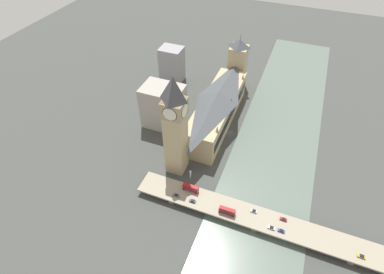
{
  "coord_description": "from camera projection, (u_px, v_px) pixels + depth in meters",
  "views": [
    {
      "loc": [
        -34.93,
        174.07,
        161.97
      ],
      "look_at": [
        18.95,
        36.14,
        21.08
      ],
      "focal_mm": 28.0,
      "sensor_mm": 36.0,
      "label": 1
    }
  ],
  "objects": [
    {
      "name": "ground_plane",
      "position": [
        231.0,
        133.0,
        238.32
      ],
      "size": [
        600.0,
        600.0,
        0.0
      ],
      "primitive_type": "plane",
      "color": "#424442"
    },
    {
      "name": "river_water",
      "position": [
        276.0,
        145.0,
        228.7
      ],
      "size": [
        60.21,
        360.0,
        0.3
      ],
      "primitive_type": "cube",
      "color": "slate",
      "rests_on": "ground_plane"
    },
    {
      "name": "parliament_hall",
      "position": [
        217.0,
        108.0,
        237.08
      ],
      "size": [
        23.85,
        93.03,
        30.71
      ],
      "color": "tan",
      "rests_on": "ground_plane"
    },
    {
      "name": "clock_tower",
      "position": [
        175.0,
        125.0,
        184.33
      ],
      "size": [
        13.55,
        13.55,
        74.95
      ],
      "color": "tan",
      "rests_on": "ground_plane"
    },
    {
      "name": "victoria_tower",
      "position": [
        237.0,
        64.0,
        270.72
      ],
      "size": [
        15.13,
        15.13,
        50.66
      ],
      "color": "tan",
      "rests_on": "ground_plane"
    },
    {
      "name": "road_bridge",
      "position": [
        257.0,
        218.0,
        178.04
      ],
      "size": [
        152.42,
        16.26,
        5.12
      ],
      "color": "gray",
      "rests_on": "ground_plane"
    },
    {
      "name": "double_decker_bus_lead",
      "position": [
        227.0,
        211.0,
        177.59
      ],
      "size": [
        10.02,
        2.55,
        4.72
      ],
      "color": "red",
      "rests_on": "road_bridge"
    },
    {
      "name": "double_decker_bus_mid",
      "position": [
        191.0,
        188.0,
        189.71
      ],
      "size": [
        10.47,
        2.6,
        4.86
      ],
      "color": "red",
      "rests_on": "road_bridge"
    },
    {
      "name": "car_northbound_lead",
      "position": [
        193.0,
        201.0,
        184.92
      ],
      "size": [
        3.94,
        1.93,
        1.35
      ],
      "color": "black",
      "rests_on": "road_bridge"
    },
    {
      "name": "car_northbound_mid",
      "position": [
        283.0,
        219.0,
        175.71
      ],
      "size": [
        4.15,
        1.86,
        1.32
      ],
      "color": "maroon",
      "rests_on": "road_bridge"
    },
    {
      "name": "car_northbound_tail",
      "position": [
        362.0,
        256.0,
        159.56
      ],
      "size": [
        4.09,
        1.79,
        1.42
      ],
      "color": "gold",
      "rests_on": "road_bridge"
    },
    {
      "name": "car_southbound_lead",
      "position": [
        281.0,
        231.0,
        170.36
      ],
      "size": [
        3.97,
        1.77,
        1.34
      ],
      "color": "navy",
      "rests_on": "road_bridge"
    },
    {
      "name": "car_southbound_mid",
      "position": [
        254.0,
        211.0,
        179.73
      ],
      "size": [
        3.82,
        1.92,
        1.4
      ],
      "color": "silver",
      "rests_on": "road_bridge"
    },
    {
      "name": "car_southbound_tail",
      "position": [
        271.0,
        228.0,
        171.73
      ],
      "size": [
        4.11,
        1.79,
        1.39
      ],
      "color": "silver",
      "rests_on": "road_bridge"
    },
    {
      "name": "car_southbound_extra",
      "position": [
        176.0,
        195.0,
        187.94
      ],
      "size": [
        4.45,
        1.85,
        1.34
      ],
      "color": "slate",
      "rests_on": "road_bridge"
    },
    {
      "name": "city_block_west",
      "position": [
        163.0,
        107.0,
        234.86
      ],
      "size": [
        31.4,
        22.45,
        34.9
      ],
      "color": "#A39E93",
      "rests_on": "ground_plane"
    },
    {
      "name": "city_block_center",
      "position": [
        172.0,
        65.0,
        282.71
      ],
      "size": [
        20.54,
        16.78,
        33.5
      ],
      "color": "#939399",
      "rests_on": "ground_plane"
    }
  ]
}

